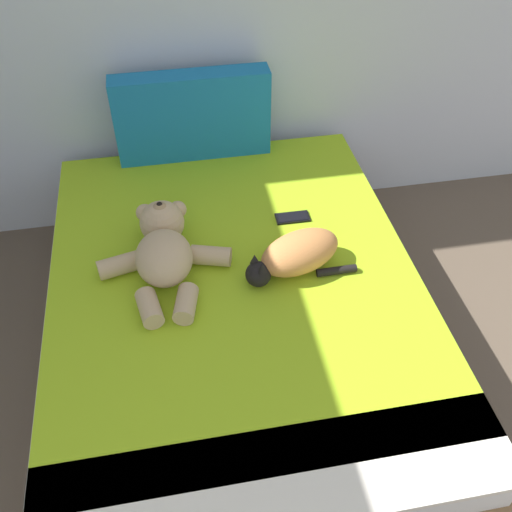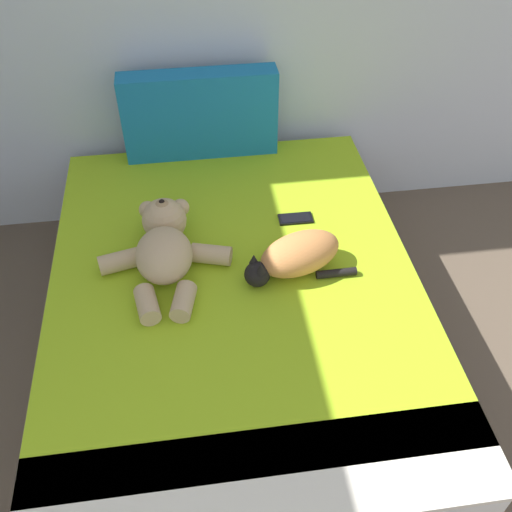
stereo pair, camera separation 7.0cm
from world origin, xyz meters
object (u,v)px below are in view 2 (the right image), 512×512
Objects in this scene: patterned_cushion at (200,115)px; teddy_bear at (164,246)px; bed at (236,317)px; cat at (296,256)px; cell_phone at (296,218)px.

teddy_bear is (-0.20, -0.77, -0.13)m from patterned_cushion.
patterned_cushion reaches higher than bed.
cat is (0.30, -0.88, -0.14)m from patterned_cushion.
patterned_cushion is at bearing 75.39° from teddy_bear.
bed is 0.43m from teddy_bear.
patterned_cushion is 0.81m from teddy_bear.
bed is at bearing -177.19° from cat.
patterned_cushion is at bearing 121.97° from cell_phone.
cell_phone is at bearing 78.90° from cat.
bed is 3.29× the size of teddy_bear.
cat is 0.31m from cell_phone.
teddy_bear is at bearing -161.51° from cell_phone.
cell_phone is at bearing 18.49° from teddy_bear.
cat is at bearing -71.00° from patterned_cushion.
patterned_cushion reaches higher than cell_phone.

